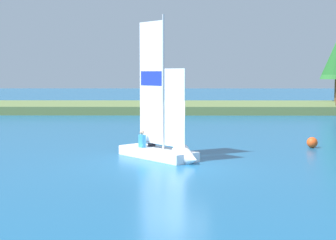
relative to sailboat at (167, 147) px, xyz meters
name	(u,v)px	position (x,y,z in m)	size (l,w,h in m)	color
ground_plane	(177,167)	(0.38, -1.74, -0.52)	(200.00, 200.00, 0.00)	#195684
shore_bank	(175,107)	(0.38, 27.85, -0.16)	(80.00, 10.40, 0.73)	#5B703D
sailboat	(167,147)	(0.00, 0.00, 0.00)	(3.79, 4.02, 6.42)	white
channel_buoy	(312,142)	(6.98, 3.56, -0.26)	(0.52, 0.52, 0.52)	#E54C19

